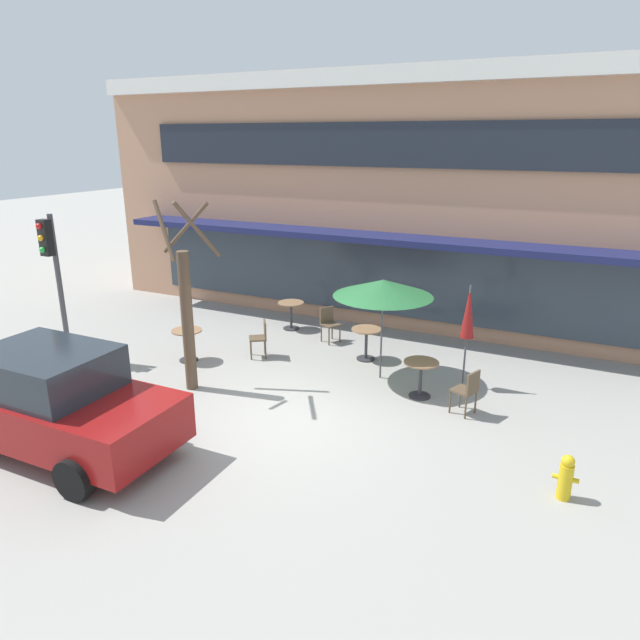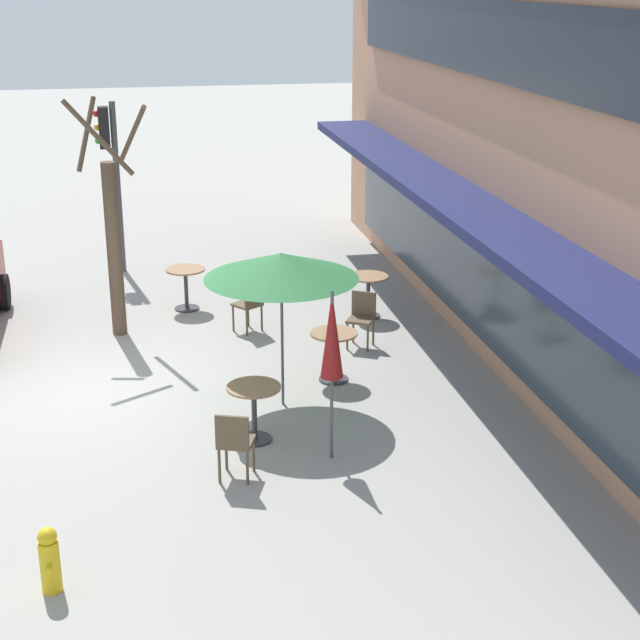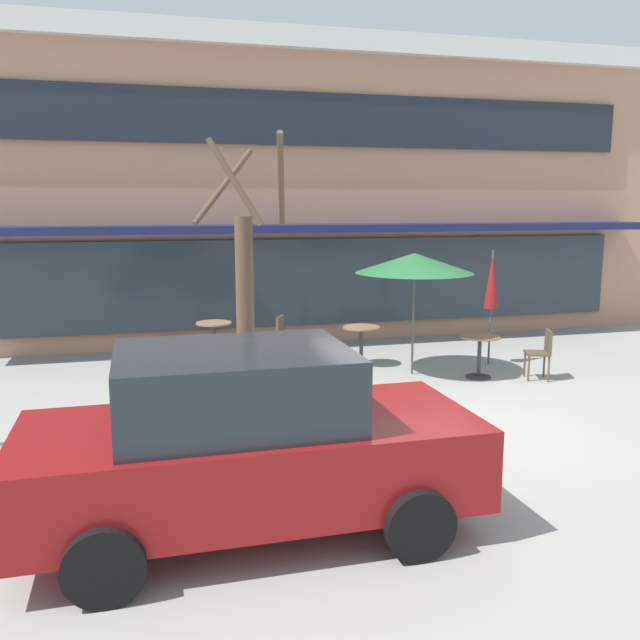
{
  "view_description": "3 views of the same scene",
  "coord_description": "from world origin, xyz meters",
  "px_view_note": "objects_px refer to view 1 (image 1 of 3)",
  "views": [
    {
      "loc": [
        4.93,
        -8.21,
        5.01
      ],
      "look_at": [
        -0.64,
        3.12,
        0.95
      ],
      "focal_mm": 32.0,
      "sensor_mm": 36.0,
      "label": 1
    },
    {
      "loc": [
        13.51,
        0.71,
        5.74
      ],
      "look_at": [
        0.29,
        3.34,
        0.94
      ],
      "focal_mm": 55.0,
      "sensor_mm": 36.0,
      "label": 2
    },
    {
      "loc": [
        -3.59,
        -8.49,
        3.06
      ],
      "look_at": [
        -0.51,
        3.29,
        0.96
      ],
      "focal_mm": 38.0,
      "sensor_mm": 36.0,
      "label": 3
    }
  ],
  "objects_px": {
    "cafe_chair_1": "(261,336)",
    "cafe_table_near_wall": "(187,340)",
    "cafe_table_by_tree": "(366,339)",
    "patio_umbrella_green_folded": "(383,288)",
    "cafe_chair_0": "(329,322)",
    "patio_umbrella_cream_folded": "(468,313)",
    "street_tree": "(187,310)",
    "cafe_table_streetside": "(421,373)",
    "cafe_chair_2": "(468,389)",
    "cafe_table_mid_patio": "(291,311)",
    "fire_hydrant": "(566,477)",
    "parked_sedan": "(55,401)",
    "traffic_light_pole": "(53,264)"
  },
  "relations": [
    {
      "from": "cafe_chair_1",
      "to": "cafe_table_near_wall",
      "type": "bearing_deg",
      "value": -145.08
    },
    {
      "from": "cafe_table_by_tree",
      "to": "patio_umbrella_green_folded",
      "type": "xyz_separation_m",
      "value": [
        0.69,
        -0.87,
        1.51
      ]
    },
    {
      "from": "cafe_table_by_tree",
      "to": "cafe_chair_0",
      "type": "xyz_separation_m",
      "value": [
        -1.32,
        0.75,
        0.01
      ]
    },
    {
      "from": "patio_umbrella_cream_folded",
      "to": "street_tree",
      "type": "relative_size",
      "value": 0.56
    },
    {
      "from": "cafe_table_near_wall",
      "to": "patio_umbrella_green_folded",
      "type": "distance_m",
      "value": 4.76
    },
    {
      "from": "cafe_table_streetside",
      "to": "patio_umbrella_green_folded",
      "type": "xyz_separation_m",
      "value": [
        -1.05,
        0.54,
        1.51
      ]
    },
    {
      "from": "cafe_table_by_tree",
      "to": "cafe_table_near_wall",
      "type": "bearing_deg",
      "value": -152.64
    },
    {
      "from": "patio_umbrella_green_folded",
      "to": "cafe_chair_2",
      "type": "bearing_deg",
      "value": -23.77
    },
    {
      "from": "cafe_chair_0",
      "to": "cafe_chair_1",
      "type": "height_order",
      "value": "same"
    },
    {
      "from": "cafe_table_mid_patio",
      "to": "fire_hydrant",
      "type": "xyz_separation_m",
      "value": [
        7.27,
        -4.99,
        -0.16
      ]
    },
    {
      "from": "parked_sedan",
      "to": "cafe_chair_0",
      "type": "bearing_deg",
      "value": 75.34
    },
    {
      "from": "cafe_table_streetside",
      "to": "cafe_table_by_tree",
      "type": "xyz_separation_m",
      "value": [
        -1.74,
        1.41,
        0.0
      ]
    },
    {
      "from": "cafe_chair_2",
      "to": "cafe_chair_1",
      "type": "bearing_deg",
      "value": 170.56
    },
    {
      "from": "street_tree",
      "to": "fire_hydrant",
      "type": "xyz_separation_m",
      "value": [
        7.26,
        -0.7,
        -1.35
      ]
    },
    {
      "from": "cafe_table_near_wall",
      "to": "cafe_chair_0",
      "type": "bearing_deg",
      "value": 48.15
    },
    {
      "from": "patio_umbrella_cream_folded",
      "to": "cafe_chair_1",
      "type": "distance_m",
      "value": 4.86
    },
    {
      "from": "cafe_table_near_wall",
      "to": "patio_umbrella_cream_folded",
      "type": "relative_size",
      "value": 0.35
    },
    {
      "from": "cafe_table_by_tree",
      "to": "parked_sedan",
      "type": "height_order",
      "value": "parked_sedan"
    },
    {
      "from": "cafe_table_mid_patio",
      "to": "cafe_chair_0",
      "type": "distance_m",
      "value": 1.42
    },
    {
      "from": "street_tree",
      "to": "cafe_chair_2",
      "type": "bearing_deg",
      "value": 13.81
    },
    {
      "from": "cafe_chair_1",
      "to": "fire_hydrant",
      "type": "height_order",
      "value": "cafe_chair_1"
    },
    {
      "from": "fire_hydrant",
      "to": "parked_sedan",
      "type": "bearing_deg",
      "value": -163.79
    },
    {
      "from": "cafe_table_streetside",
      "to": "cafe_table_mid_patio",
      "type": "relative_size",
      "value": 1.0
    },
    {
      "from": "patio_umbrella_green_folded",
      "to": "cafe_chair_1",
      "type": "distance_m",
      "value": 3.35
    },
    {
      "from": "patio_umbrella_green_folded",
      "to": "street_tree",
      "type": "relative_size",
      "value": 0.56
    },
    {
      "from": "cafe_table_streetside",
      "to": "cafe_chair_2",
      "type": "height_order",
      "value": "cafe_chair_2"
    },
    {
      "from": "cafe_chair_2",
      "to": "cafe_chair_0",
      "type": "bearing_deg",
      "value": 148.13
    },
    {
      "from": "parked_sedan",
      "to": "fire_hydrant",
      "type": "xyz_separation_m",
      "value": [
        7.7,
        2.24,
        -0.53
      ]
    },
    {
      "from": "cafe_chair_0",
      "to": "parked_sedan",
      "type": "height_order",
      "value": "parked_sedan"
    },
    {
      "from": "cafe_table_near_wall",
      "to": "fire_hydrant",
      "type": "distance_m",
      "value": 8.52
    },
    {
      "from": "cafe_chair_2",
      "to": "cafe_table_near_wall",
      "type": "bearing_deg",
      "value": -178.8
    },
    {
      "from": "cafe_chair_0",
      "to": "cafe_table_streetside",
      "type": "bearing_deg",
      "value": -35.26
    },
    {
      "from": "patio_umbrella_green_folded",
      "to": "parked_sedan",
      "type": "height_order",
      "value": "patio_umbrella_green_folded"
    },
    {
      "from": "cafe_table_near_wall",
      "to": "traffic_light_pole",
      "type": "height_order",
      "value": "traffic_light_pole"
    },
    {
      "from": "patio_umbrella_cream_folded",
      "to": "parked_sedan",
      "type": "bearing_deg",
      "value": -134.98
    },
    {
      "from": "patio_umbrella_cream_folded",
      "to": "fire_hydrant",
      "type": "relative_size",
      "value": 3.12
    },
    {
      "from": "cafe_table_streetside",
      "to": "fire_hydrant",
      "type": "height_order",
      "value": "cafe_table_streetside"
    },
    {
      "from": "cafe_chair_0",
      "to": "cafe_chair_2",
      "type": "distance_m",
      "value": 4.79
    },
    {
      "from": "cafe_chair_1",
      "to": "parked_sedan",
      "type": "relative_size",
      "value": 0.21
    },
    {
      "from": "cafe_table_streetside",
      "to": "cafe_chair_1",
      "type": "relative_size",
      "value": 0.85
    },
    {
      "from": "cafe_table_streetside",
      "to": "cafe_table_by_tree",
      "type": "distance_m",
      "value": 2.24
    },
    {
      "from": "patio_umbrella_green_folded",
      "to": "fire_hydrant",
      "type": "xyz_separation_m",
      "value": [
        3.92,
        -2.93,
        -1.67
      ]
    },
    {
      "from": "cafe_chair_2",
      "to": "parked_sedan",
      "type": "bearing_deg",
      "value": -143.89
    },
    {
      "from": "street_tree",
      "to": "cafe_table_near_wall",
      "type": "bearing_deg",
      "value": 131.37
    },
    {
      "from": "cafe_table_mid_patio",
      "to": "street_tree",
      "type": "xyz_separation_m",
      "value": [
        0.01,
        -4.29,
        1.19
      ]
    },
    {
      "from": "cafe_table_streetside",
      "to": "traffic_light_pole",
      "type": "distance_m",
      "value": 8.47
    },
    {
      "from": "parked_sedan",
      "to": "traffic_light_pole",
      "type": "bearing_deg",
      "value": 138.2
    },
    {
      "from": "cafe_table_by_tree",
      "to": "cafe_chair_1",
      "type": "xyz_separation_m",
      "value": [
        -2.31,
        -0.94,
        0.01
      ]
    },
    {
      "from": "patio_umbrella_green_folded",
      "to": "cafe_chair_2",
      "type": "xyz_separation_m",
      "value": [
        2.06,
        -0.91,
        -1.5
      ]
    },
    {
      "from": "fire_hydrant",
      "to": "cafe_chair_2",
      "type": "bearing_deg",
      "value": 132.58
    }
  ]
}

